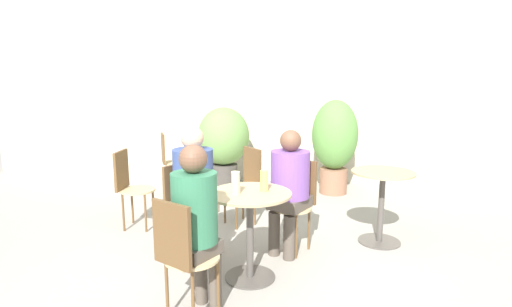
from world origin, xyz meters
TOP-DOWN VIEW (x-y plane):
  - ground_plane at (0.00, 0.00)m, footprint 20.00×20.00m
  - storefront_wall at (0.00, 3.51)m, footprint 10.00×0.06m
  - cafe_table_near at (-0.02, 0.18)m, footprint 0.69×0.69m
  - cafe_table_far at (1.20, 1.10)m, footprint 0.63×0.63m
  - bistro_chair_0 at (0.35, 0.86)m, footprint 0.43×0.44m
  - bistro_chair_1 at (-0.69, 0.55)m, footprint 0.44×0.43m
  - bistro_chair_2 at (-0.39, -0.49)m, footprint 0.43×0.44m
  - bistro_chair_3 at (-0.25, 1.50)m, footprint 0.45×0.44m
  - bistro_chair_4 at (-1.52, 1.18)m, footprint 0.39×0.39m
  - bistro_chair_5 at (-1.57, 2.65)m, footprint 0.44×0.42m
  - seated_person_0 at (0.28, 0.73)m, footprint 0.44×0.46m
  - seated_person_1 at (-0.57, 0.48)m, footprint 0.45×0.44m
  - seated_person_2 at (-0.32, -0.37)m, footprint 0.38×0.39m
  - beer_glass_0 at (-0.12, 0.12)m, footprint 0.07×0.07m
  - beer_glass_1 at (0.09, 0.24)m, footprint 0.07×0.07m
  - potted_plant_0 at (-0.80, 2.90)m, footprint 0.77×0.77m
  - potted_plant_1 at (0.84, 2.90)m, footprint 0.66×0.66m

SIDE VIEW (x-z plane):
  - ground_plane at x=0.00m, z-range 0.00..0.00m
  - cafe_table_far at x=1.20m, z-range 0.14..0.89m
  - bistro_chair_0 at x=0.35m, z-range 0.09..0.97m
  - bistro_chair_1 at x=-0.69m, z-range 0.09..0.97m
  - bistro_chair_2 at x=-0.39m, z-range 0.09..0.97m
  - bistro_chair_3 at x=-0.25m, z-range 0.09..0.97m
  - bistro_chair_4 at x=-1.52m, z-range 0.09..0.97m
  - bistro_chair_5 at x=-1.57m, z-range 0.09..0.97m
  - cafe_table_near at x=-0.02m, z-range 0.16..0.91m
  - seated_person_0 at x=0.28m, z-range 0.11..1.31m
  - seated_person_2 at x=-0.32m, z-range 0.12..1.35m
  - seated_person_1 at x=-0.57m, z-range 0.11..1.36m
  - potted_plant_0 at x=-0.80m, z-range 0.13..1.38m
  - potted_plant_1 at x=0.84m, z-range 0.10..1.47m
  - beer_glass_1 at x=0.09m, z-range 0.75..0.92m
  - beer_glass_0 at x=-0.12m, z-range 0.75..0.94m
  - storefront_wall at x=0.00m, z-range 0.00..3.00m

